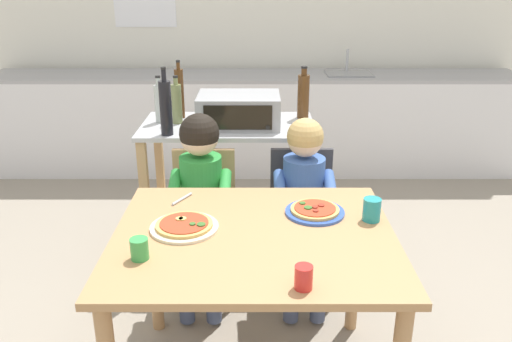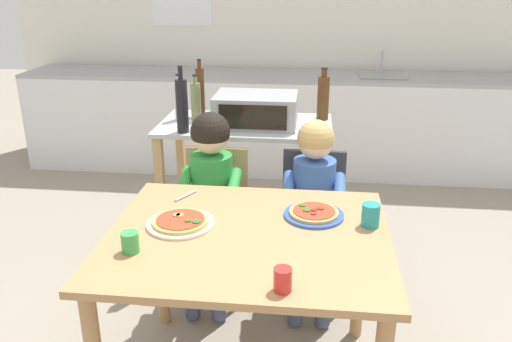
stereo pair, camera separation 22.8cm
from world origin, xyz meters
The scene contains 21 objects.
ground_plane centered at (0.00, 1.25, 0.00)m, with size 12.47×12.47×0.00m, color gray.
back_wall_tiled centered at (0.00, 3.18, 1.35)m, with size 5.25×0.14×2.70m.
kitchen_counter centered at (0.00, 2.77, 0.44)m, with size 4.72×0.60×1.08m.
kitchen_island_cart centered at (-0.16, 1.17, 0.58)m, with size 1.03×0.57×0.88m.
toaster_oven centered at (-0.09, 1.15, 0.97)m, with size 0.48×0.35×0.18m.
bottle_slim_sauce centered at (0.30, 1.31, 1.02)m, with size 0.07×0.07×0.32m.
bottle_dark_olive_oil centered at (-0.46, 1.32, 1.03)m, with size 0.05×0.05×0.35m.
bottle_brown_beer centered at (-0.46, 1.19, 1.00)m, with size 0.06×0.06×0.28m.
bottle_squat_spirits centered at (-0.49, 0.95, 1.03)m, with size 0.07×0.07×0.38m.
bottle_clear_vinegar centered at (-0.57, 1.21, 1.00)m, with size 0.06×0.06×0.28m.
dining_table centered at (0.00, 0.00, 0.65)m, with size 1.12×0.93×0.76m.
dining_chair_left centered at (-0.28, 0.77, 0.48)m, with size 0.36×0.36×0.81m.
dining_chair_right centered at (0.26, 0.77, 0.48)m, with size 0.36×0.36×0.81m.
child_in_green_shirt centered at (-0.28, 0.65, 0.69)m, with size 0.32×0.42×1.04m.
child_in_blue_striped_shirt centered at (0.26, 0.65, 0.66)m, with size 0.32×0.42×1.02m.
pizza_plate_cream centered at (-0.28, 0.04, 0.77)m, with size 0.28×0.28×0.03m.
pizza_plate_blue_rimmed centered at (0.26, 0.18, 0.77)m, with size 0.25×0.25×0.03m.
drinking_cup_teal centered at (0.49, 0.12, 0.81)m, with size 0.07×0.07×0.10m, color teal.
drinking_cup_green centered at (-0.41, -0.19, 0.80)m, with size 0.07×0.07×0.08m, color green.
drinking_cup_red centered at (0.16, -0.38, 0.80)m, with size 0.06×0.06×0.08m, color red.
serving_spoon centered at (-0.33, 0.32, 0.77)m, with size 0.01×0.01×0.14m, color #B7BABF.
Camera 2 is at (0.23, -1.82, 1.73)m, focal length 36.53 mm.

